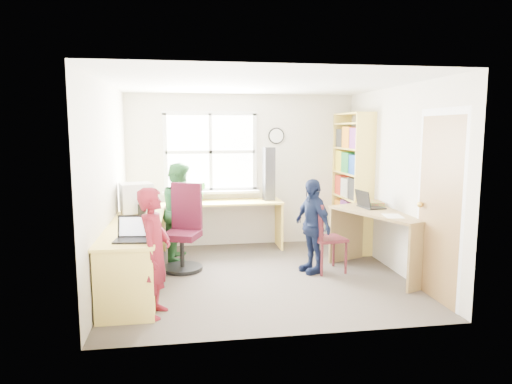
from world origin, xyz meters
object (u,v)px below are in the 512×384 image
crt_monitor (137,198)px  cd_tower (269,174)px  l_desk (151,252)px  wooden_chair (324,235)px  potted_plant (200,192)px  right_desk (383,229)px  person_navy (312,226)px  laptop_right (368,204)px  swivel_chair (184,233)px  person_green (181,211)px  bookshelf (352,185)px  person_red (155,252)px  laptop_left (133,234)px

crt_monitor → cd_tower: bearing=6.6°
l_desk → cd_tower: 2.52m
wooden_chair → potted_plant: (-1.54, 1.42, 0.40)m
right_desk → crt_monitor: 3.25m
cd_tower → person_navy: size_ratio=0.68×
laptop_right → cd_tower: cd_tower is taller
crt_monitor → potted_plant: 1.23m
cd_tower → swivel_chair: bearing=-151.7°
right_desk → person_green: 2.80m
crt_monitor → person_navy: bearing=-29.4°
right_desk → person_navy: size_ratio=1.26×
bookshelf → wooden_chair: size_ratio=2.29×
person_navy → person_red: bearing=-77.9°
laptop_right → cd_tower: size_ratio=0.46×
right_desk → person_green: (-2.57, 1.10, 0.10)m
cd_tower → potted_plant: (-1.06, 0.06, -0.27)m
person_navy → cd_tower: bearing=175.5°
l_desk → laptop_left: (-0.12, -0.62, 0.35)m
wooden_chair → potted_plant: potted_plant is taller
laptop_right → swivel_chair: bearing=75.0°
laptop_left → person_red: person_red is taller
laptop_left → wooden_chair: bearing=29.4°
right_desk → potted_plant: size_ratio=5.26×
bookshelf → crt_monitor: bearing=-170.3°
l_desk → person_navy: size_ratio=2.40×
crt_monitor → swivel_chair: bearing=-29.6°
crt_monitor → laptop_right: bearing=-24.5°
laptop_right → person_navy: (-0.79, -0.08, -0.26)m
person_green → bookshelf: bearing=-81.6°
laptop_left → laptop_right: size_ratio=0.97×
laptop_left → cd_tower: (1.82, 2.34, 0.36)m
swivel_chair → person_red: bearing=-79.8°
person_green → potted_plant: bearing=-26.9°
swivel_chair → wooden_chair: 1.84m
right_desk → bookshelf: bearing=65.7°
wooden_chair → cd_tower: 1.59m
cd_tower → person_green: (-1.36, -0.44, -0.47)m
swivel_chair → laptop_left: (-0.49, -1.39, 0.32)m
potted_plant → person_red: bearing=-102.1°
wooden_chair → person_navy: 0.19m
swivel_chair → person_red: person_red is taller
wooden_chair → person_red: bearing=-160.9°
crt_monitor → laptop_right: crt_monitor is taller
right_desk → person_red: person_red is taller
person_red → crt_monitor: bearing=24.3°
right_desk → person_red: (-2.81, -0.93, 0.06)m
person_navy → right_desk: bearing=59.4°
person_red → person_navy: size_ratio=1.06×
person_red → person_green: 2.04m
l_desk → laptop_left: bearing=-101.1°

